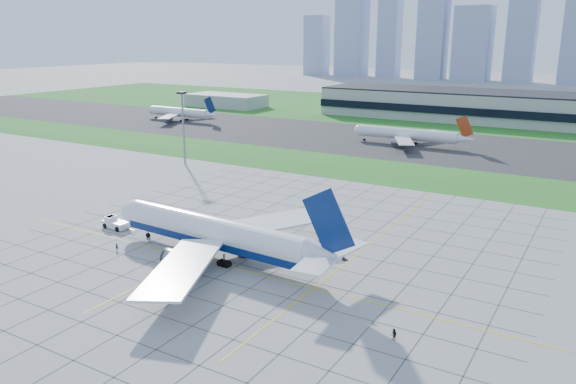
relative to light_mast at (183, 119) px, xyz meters
The scene contains 15 objects.
ground 96.89m from the light_mast, 42.88° to the right, with size 1400.00×1400.00×0.00m, color #9D9D98.
grass_median 76.07m from the light_mast, 19.65° to the left, with size 700.00×35.00×0.04m, color #22661D.
asphalt_taxiway 107.52m from the light_mast, 48.81° to the left, with size 700.00×75.00×0.04m, color #383838.
grass_far 203.13m from the light_mast, 69.78° to the left, with size 700.00×145.00×0.04m, color #22661D.
apron_markings 90.15m from the light_mast, 37.43° to the right, with size 120.00×130.00×0.03m.
terminal 198.37m from the light_mast, 56.29° to the left, with size 260.00×43.00×15.80m.
service_block 171.09m from the light_mast, 121.83° to the left, with size 50.00×25.00×8.00m, color #B7B7B2.
light_mast is the anchor object (origin of this frame).
city_skyline 461.11m from the light_mast, 82.33° to the left, with size 523.00×32.40×160.00m.
airliner 90.91m from the light_mast, 45.11° to the right, with size 59.24×59.91×18.64m.
pushback_tug 71.15m from the light_mast, 62.85° to the right, with size 9.70×3.70×2.68m.
crew_near 85.28m from the light_mast, 59.06° to the right, with size 0.57×0.37×1.57m, color black.
crew_far 132.51m from the light_mast, 35.79° to the right, with size 0.93×0.73×1.92m, color black.
distant_jet_0 110.96m from the light_mast, 132.10° to the left, with size 44.29×42.66×14.08m.
distant_jet_1 95.19m from the light_mast, 53.81° to the left, with size 48.57×42.66×14.08m.
Camera 1 is at (61.35, -84.35, 43.75)m, focal length 35.00 mm.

